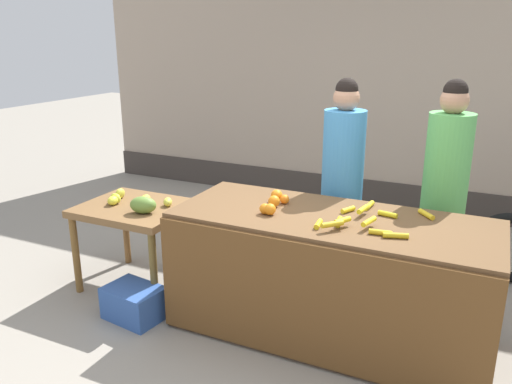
{
  "coord_description": "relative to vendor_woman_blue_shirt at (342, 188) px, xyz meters",
  "views": [
    {
      "loc": [
        1.28,
        -3.27,
        2.15
      ],
      "look_at": [
        -0.34,
        0.15,
        0.96
      ],
      "focal_mm": 35.87,
      "sensor_mm": 36.0,
      "label": 1
    }
  ],
  "objects": [
    {
      "name": "ground_plane",
      "position": [
        -0.19,
        -0.7,
        -0.91
      ],
      "size": [
        24.0,
        24.0,
        0.0
      ],
      "primitive_type": "plane",
      "color": "gray"
    },
    {
      "name": "market_wall_back",
      "position": [
        -0.19,
        2.4,
        0.71
      ],
      "size": [
        8.01,
        0.23,
        3.31
      ],
      "color": "tan",
      "rests_on": "ground"
    },
    {
      "name": "fruit_stall_counter",
      "position": [
        0.14,
        -0.71,
        -0.46
      ],
      "size": [
        2.25,
        0.93,
        0.91
      ],
      "color": "brown",
      "rests_on": "ground"
    },
    {
      "name": "side_table_wooden",
      "position": [
        -1.59,
        -0.7,
        -0.27
      ],
      "size": [
        0.91,
        0.76,
        0.75
      ],
      "color": "brown",
      "rests_on": "ground"
    },
    {
      "name": "banana_bunch_pile",
      "position": [
        0.38,
        -0.73,
        0.03
      ],
      "size": [
        0.71,
        0.71,
        0.07
      ],
      "color": "gold",
      "rests_on": "fruit_stall_counter"
    },
    {
      "name": "orange_pile",
      "position": [
        -0.31,
        -0.7,
        0.04
      ],
      "size": [
        0.17,
        0.39,
        0.09
      ],
      "color": "orange",
      "rests_on": "fruit_stall_counter"
    },
    {
      "name": "mango_papaya_pile",
      "position": [
        -1.52,
        -0.75,
        -0.11
      ],
      "size": [
        0.6,
        0.4,
        0.14
      ],
      "color": "#D7D449",
      "rests_on": "side_table_wooden"
    },
    {
      "name": "vendor_woman_blue_shirt",
      "position": [
        0.0,
        0.0,
        0.0
      ],
      "size": [
        0.34,
        0.34,
        1.81
      ],
      "color": "#33333D",
      "rests_on": "ground"
    },
    {
      "name": "vendor_woman_green_shirt",
      "position": [
        0.79,
        0.08,
        0.01
      ],
      "size": [
        0.34,
        0.34,
        1.83
      ],
      "color": "#33333D",
      "rests_on": "ground"
    },
    {
      "name": "produce_crate",
      "position": [
        -1.29,
        -1.17,
        -0.78
      ],
      "size": [
        0.48,
        0.38,
        0.26
      ],
      "primitive_type": "cube",
      "rotation": [
        0.0,
        0.0,
        -0.14
      ],
      "color": "#3359A5",
      "rests_on": "ground"
    },
    {
      "name": "produce_sack",
      "position": [
        -0.89,
        0.19,
        -0.62
      ],
      "size": [
        0.44,
        0.41,
        0.58
      ],
      "primitive_type": "ellipsoid",
      "rotation": [
        0.0,
        0.0,
        0.36
      ],
      "color": "tan",
      "rests_on": "ground"
    }
  ]
}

